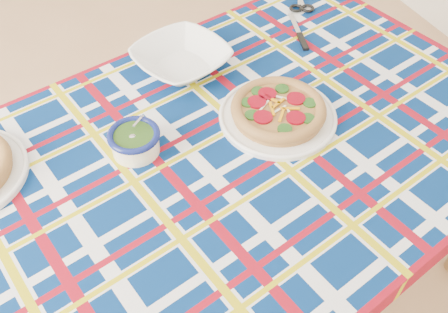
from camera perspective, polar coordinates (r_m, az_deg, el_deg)
name	(u,v)px	position (r m, az deg, el deg)	size (l,w,h in m)	color
floor	(96,217)	(1.94, -14.39, -6.70)	(4.00, 4.00, 0.00)	#AB7E58
dining_table	(226,170)	(1.20, 0.29, -1.51)	(1.64, 1.23, 0.69)	brown
tablecloth	(227,163)	(1.18, 0.29, -0.79)	(1.49, 0.94, 0.10)	navy
main_focaccia_plate	(278,110)	(1.21, 6.23, 5.33)	(0.30, 0.30, 0.06)	#9E6D38
pesto_bowl	(135,140)	(1.14, -10.19, 1.89)	(0.12, 0.12, 0.07)	#1A360E
serving_bowl	(181,59)	(1.36, -4.90, 11.02)	(0.24, 0.24, 0.06)	white
table_knife	(295,24)	(1.55, 8.13, 14.74)	(0.21, 0.02, 0.01)	silver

